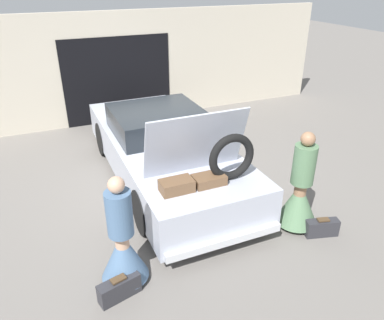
% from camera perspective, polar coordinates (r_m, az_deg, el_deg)
% --- Properties ---
extents(ground_plane, '(40.00, 40.00, 0.00)m').
position_cam_1_polar(ground_plane, '(7.43, -4.21, -2.59)').
color(ground_plane, slate).
extents(garage_wall_back, '(12.00, 0.14, 2.80)m').
position_cam_1_polar(garage_wall_back, '(10.12, -11.40, 13.50)').
color(garage_wall_back, beige).
rests_on(garage_wall_back, ground_plane).
extents(car, '(1.92, 5.06, 1.86)m').
position_cam_1_polar(car, '(7.15, -4.36, 1.66)').
color(car, '#B2B7C6').
rests_on(car, ground_plane).
extents(person_left, '(0.61, 0.61, 1.55)m').
position_cam_1_polar(person_left, '(4.90, -10.51, -12.83)').
color(person_left, tan).
rests_on(person_left, ground_plane).
extents(person_right, '(0.64, 0.64, 1.61)m').
position_cam_1_polar(person_right, '(6.01, 16.07, -5.09)').
color(person_right, '#997051').
rests_on(person_right, ground_plane).
extents(suitcase_beside_left_person, '(0.56, 0.30, 0.31)m').
position_cam_1_polar(suitcase_beside_left_person, '(4.97, -11.00, -18.65)').
color(suitcase_beside_left_person, '#2D2D33').
rests_on(suitcase_beside_left_person, ground_plane).
extents(suitcase_beside_right_person, '(0.53, 0.29, 0.30)m').
position_cam_1_polar(suitcase_beside_right_person, '(6.14, 19.16, -9.72)').
color(suitcase_beside_right_person, '#2D2D33').
rests_on(suitcase_beside_right_person, ground_plane).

